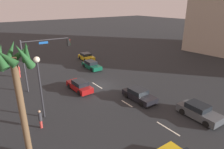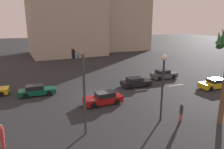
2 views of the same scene
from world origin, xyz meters
The scene contains 14 objects.
ground_plane centered at (0.00, 0.00, 0.00)m, with size 220.00×220.00×0.00m, color #232628.
lane_stripe_0 centered at (-18.00, 0.00, 0.01)m, with size 2.50×0.14×0.01m, color silver.
lane_stripe_1 centered at (-11.94, 0.00, 0.01)m, with size 2.60×0.14×0.01m, color silver.
lane_stripe_2 centered at (-6.17, 0.00, 0.01)m, with size 1.91×0.14×0.01m, color silver.
lane_stripe_3 centered at (0.22, 0.00, 0.01)m, with size 2.55×0.14×0.01m, color silver.
car_0 centered at (7.09, -3.16, 0.61)m, with size 4.46×1.90×1.32m.
car_1 centered at (-12.51, -3.91, 0.66)m, with size 4.28×2.08×1.42m.
car_3 centered at (-16.02, 3.03, 0.63)m, with size 4.34×1.92×1.35m.
car_4 centered at (0.23, 2.64, 0.63)m, with size 4.40×1.89×1.37m.
car_5 centered at (-6.22, -1.78, 0.61)m, with size 4.29×1.99×1.30m.
traffic_signal centered at (3.60, 6.16, 4.54)m, with size 0.69×6.20×6.63m.
streetlamp centered at (-3.38, 8.44, 4.36)m, with size 0.56×0.56×6.23m.
pedestrian_0 centered at (-5.05, 9.26, 0.97)m, with size 0.44×0.44×1.81m.
pedestrian_1 centered at (9.85, 7.88, 0.99)m, with size 0.44×0.44×1.88m.
Camera 2 is at (7.35, 23.09, 8.92)m, focal length 32.85 mm.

